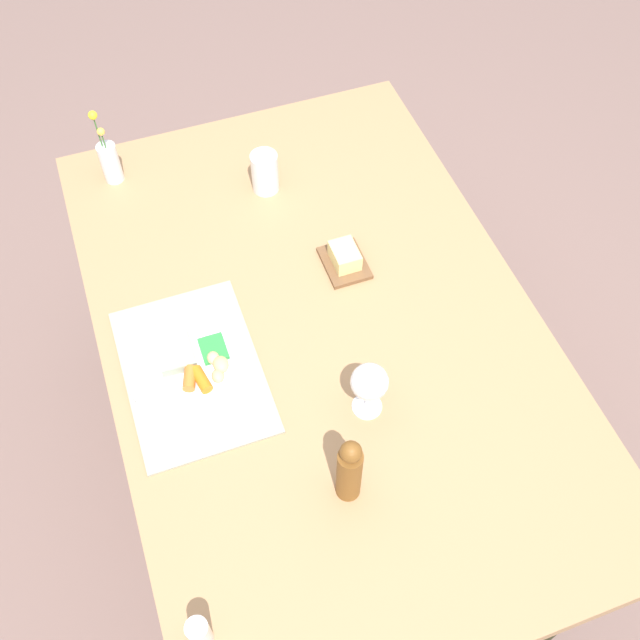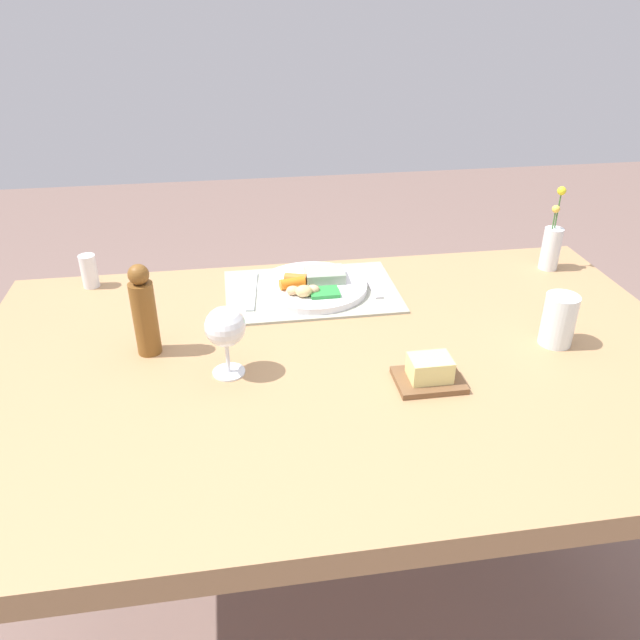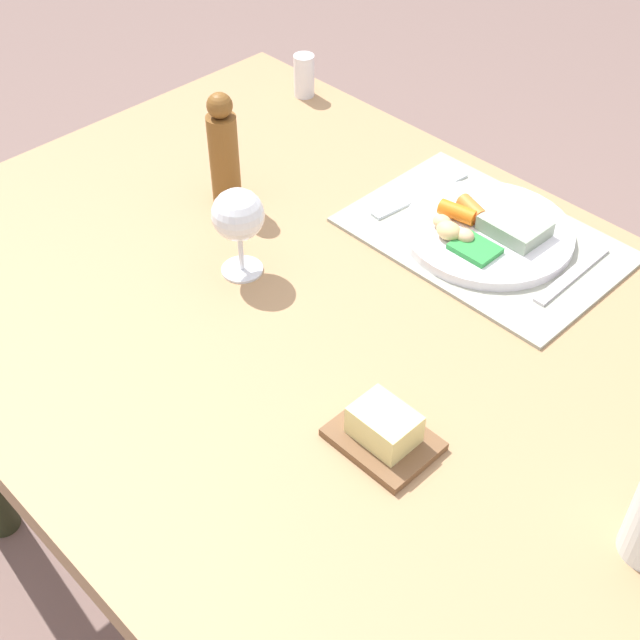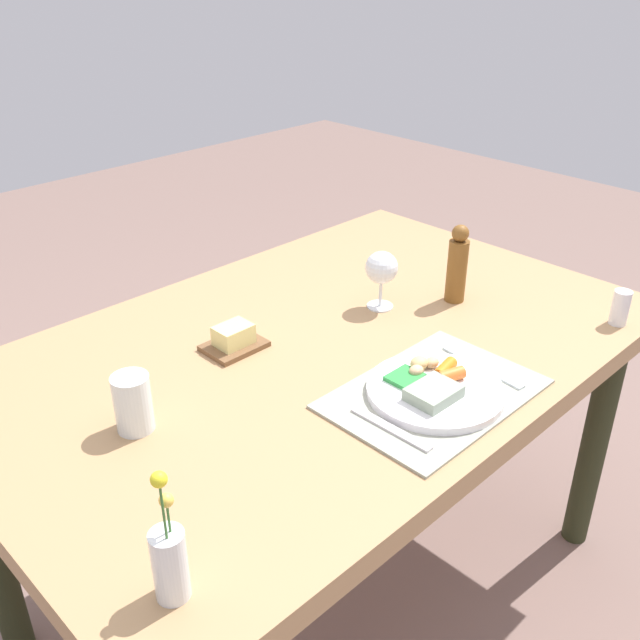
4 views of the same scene
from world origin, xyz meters
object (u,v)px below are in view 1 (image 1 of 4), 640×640
(knife, at_px, (203,428))
(water_tumbler, at_px, (265,174))
(pepper_mill, at_px, (349,471))
(wine_glass, at_px, (369,383))
(butter_dish, at_px, (345,259))
(dinner_plate, at_px, (190,366))
(fork, at_px, (168,317))
(flower_vase, at_px, (109,160))
(dining_table, at_px, (320,347))
(salt_shaker, at_px, (199,633))

(knife, bearing_deg, water_tumbler, 158.03)
(pepper_mill, xyz_separation_m, wine_glass, (-0.16, 0.11, 0.01))
(butter_dish, height_order, pepper_mill, pepper_mill)
(dinner_plate, relative_size, knife, 1.32)
(fork, height_order, butter_dish, butter_dish)
(fork, height_order, knife, same)
(butter_dish, height_order, water_tumbler, water_tumbler)
(knife, bearing_deg, flower_vase, -171.49)
(dining_table, relative_size, water_tumbler, 13.57)
(fork, distance_m, butter_dish, 0.44)
(fork, xyz_separation_m, wine_glass, (0.37, 0.35, 0.09))
(butter_dish, relative_size, wine_glass, 0.89)
(fork, height_order, pepper_mill, pepper_mill)
(dinner_plate, distance_m, flower_vase, 0.65)
(dinner_plate, distance_m, fork, 0.15)
(dinner_plate, xyz_separation_m, fork, (-0.15, -0.02, -0.01))
(water_tumbler, bearing_deg, butter_dish, 18.09)
(wine_glass, distance_m, flower_vase, 0.94)
(pepper_mill, bearing_deg, water_tumbler, 173.54)
(dinner_plate, xyz_separation_m, pepper_mill, (0.38, 0.23, 0.08))
(dining_table, distance_m, knife, 0.37)
(flower_vase, xyz_separation_m, salt_shaker, (1.20, -0.07, -0.02))
(fork, bearing_deg, flower_vase, -177.66)
(water_tumbler, relative_size, salt_shaker, 1.33)
(dining_table, xyz_separation_m, flower_vase, (-0.64, -0.35, 0.15))
(dinner_plate, bearing_deg, dining_table, 92.31)
(knife, relative_size, pepper_mill, 1.04)
(salt_shaker, bearing_deg, fork, 171.71)
(wine_glass, bearing_deg, water_tumbler, -179.31)
(dinner_plate, xyz_separation_m, salt_shaker, (0.55, -0.12, 0.02))
(dinner_plate, height_order, water_tumbler, water_tumbler)
(flower_vase, bearing_deg, water_tumbler, 65.40)
(fork, bearing_deg, butter_dish, 90.82)
(flower_vase, distance_m, water_tumbler, 0.41)
(dining_table, relative_size, flower_vase, 6.86)
(wine_glass, xyz_separation_m, salt_shaker, (0.33, -0.45, -0.06))
(pepper_mill, height_order, wine_glass, pepper_mill)
(butter_dish, relative_size, water_tumbler, 1.15)
(flower_vase, bearing_deg, fork, 3.43)
(water_tumbler, bearing_deg, dinner_plate, -34.07)
(fork, relative_size, butter_dish, 1.40)
(flower_vase, bearing_deg, pepper_mill, 14.86)
(dining_table, distance_m, pepper_mill, 0.44)
(wine_glass, xyz_separation_m, flower_vase, (-0.87, -0.38, -0.04))
(water_tumbler, bearing_deg, fork, -46.02)
(dining_table, height_order, wine_glass, wine_glass)
(dinner_plate, xyz_separation_m, butter_dish, (-0.17, 0.43, 0.00))
(butter_dish, xyz_separation_m, pepper_mill, (0.54, -0.20, 0.07))
(dining_table, xyz_separation_m, dinner_plate, (0.01, -0.31, 0.11))
(knife, height_order, wine_glass, wine_glass)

